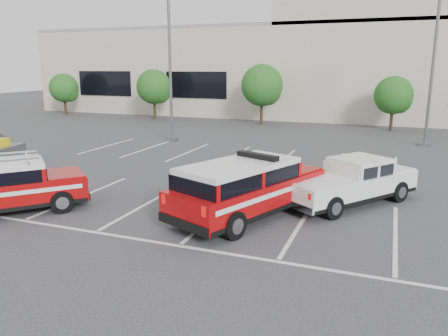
% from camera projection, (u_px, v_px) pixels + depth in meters
% --- Properties ---
extents(ground, '(120.00, 120.00, 0.00)m').
position_uv_depth(ground, '(218.00, 213.00, 14.24)').
color(ground, '#2F2F31').
rests_on(ground, ground).
extents(stall_markings, '(23.00, 15.00, 0.01)m').
position_uv_depth(stall_markings, '(258.00, 180.00, 18.33)').
color(stall_markings, silver).
rests_on(stall_markings, ground).
extents(convention_building, '(60.00, 16.99, 13.20)m').
position_uv_depth(convention_building, '(343.00, 66.00, 42.04)').
color(convention_building, beige).
rests_on(convention_building, ground).
extents(tree_far_left, '(2.77, 2.77, 3.99)m').
position_uv_depth(tree_far_left, '(65.00, 89.00, 42.42)').
color(tree_far_left, '#3F2B19').
rests_on(tree_far_left, ground).
extents(tree_left, '(3.07, 3.07, 4.42)m').
position_uv_depth(tree_left, '(155.00, 88.00, 38.86)').
color(tree_left, '#3F2B19').
rests_on(tree_left, ground).
extents(tree_mid_left, '(3.37, 3.37, 4.85)m').
position_uv_depth(tree_mid_left, '(263.00, 87.00, 35.29)').
color(tree_mid_left, '#3F2B19').
rests_on(tree_mid_left, ground).
extents(tree_mid_right, '(2.77, 2.77, 3.99)m').
position_uv_depth(tree_mid_right, '(395.00, 97.00, 31.91)').
color(tree_mid_right, '#3F2B19').
rests_on(tree_mid_right, ground).
extents(light_pole_left, '(0.90, 0.60, 10.24)m').
position_uv_depth(light_pole_left, '(170.00, 58.00, 26.76)').
color(light_pole_left, '#59595E').
rests_on(light_pole_left, ground).
extents(light_pole_mid, '(0.90, 0.60, 10.24)m').
position_uv_depth(light_pole_mid, '(434.00, 57.00, 25.14)').
color(light_pole_mid, '#59595E').
rests_on(light_pole_mid, ground).
extents(fire_chief_suv, '(4.03, 6.00, 1.98)m').
position_uv_depth(fire_chief_suv, '(247.00, 192.00, 13.76)').
color(fire_chief_suv, '#910709').
rests_on(fire_chief_suv, ground).
extents(white_pickup, '(4.45, 5.21, 1.58)m').
position_uv_depth(white_pickup, '(350.00, 186.00, 15.13)').
color(white_pickup, silver).
rests_on(white_pickup, ground).
extents(ladder_suv, '(4.58, 4.80, 1.88)m').
position_uv_depth(ladder_suv, '(4.00, 191.00, 14.13)').
color(ladder_suv, '#910709').
rests_on(ladder_suv, ground).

